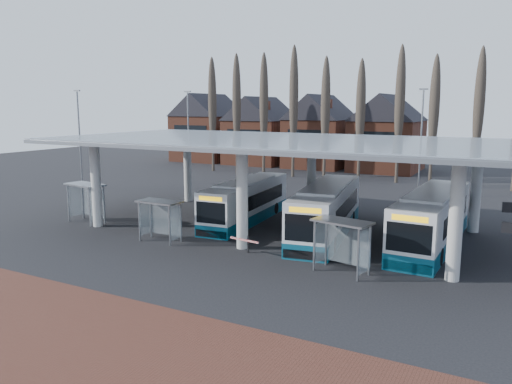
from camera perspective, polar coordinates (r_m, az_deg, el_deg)
The scene contains 15 objects.
ground at distance 28.54m, azimuth -4.08°, elevation -7.64°, with size 140.00×140.00×0.00m, color black.
brick_strip at distance 20.17m, azimuth -23.39°, elevation -16.04°, with size 70.00×10.00×0.03m, color #502B20.
station_canopy at distance 34.37m, azimuth 2.98°, elevation 5.01°, with size 32.00×16.00×6.34m.
poplar_row at distance 57.85m, azimuth 13.82°, elevation 9.74°, with size 45.10×1.10×14.50m.
townhouse_row at distance 73.58m, azimuth 3.90°, elevation 7.73°, with size 36.80×10.30×12.25m.
lamp_post_a at distance 55.65m, azimuth -7.73°, elevation 6.39°, with size 0.80×0.16×10.17m.
lamp_post_b at distance 49.82m, azimuth 18.33°, elevation 5.60°, with size 0.80×0.16×10.17m.
lamp_post_d at distance 55.03m, azimuth -19.51°, elevation 5.89°, with size 0.80×0.16×10.17m.
bus_1 at distance 37.39m, azimuth -1.10°, elevation -1.11°, with size 3.44×11.43×3.13m.
bus_2 at distance 33.64m, azimuth 8.08°, elevation -2.20°, with size 4.55×12.56×3.42m.
bus_3 at distance 32.67m, azimuth 19.48°, elevation -3.01°, with size 2.96×12.39×3.43m.
shelter_0 at distance 38.97m, azimuth -18.71°, elevation -0.23°, with size 3.33×2.04×2.90m.
shelter_1 at distance 32.32m, azimuth -10.79°, elevation -2.20°, with size 2.85×1.43×2.64m.
shelter_2 at distance 26.15m, azimuth 9.96°, elevation -4.79°, with size 3.23×2.07×2.78m.
barrier at distance 29.15m, azimuth -1.25°, elevation -5.63°, with size 2.03×0.69×1.02m.
Camera 1 is at (14.64, -22.96, 8.53)m, focal length 35.00 mm.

